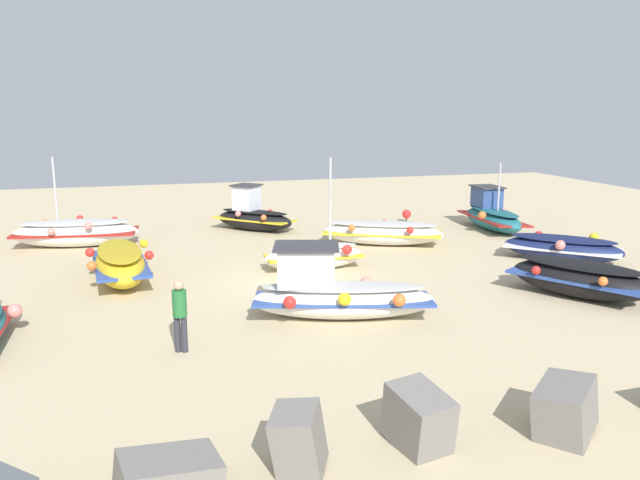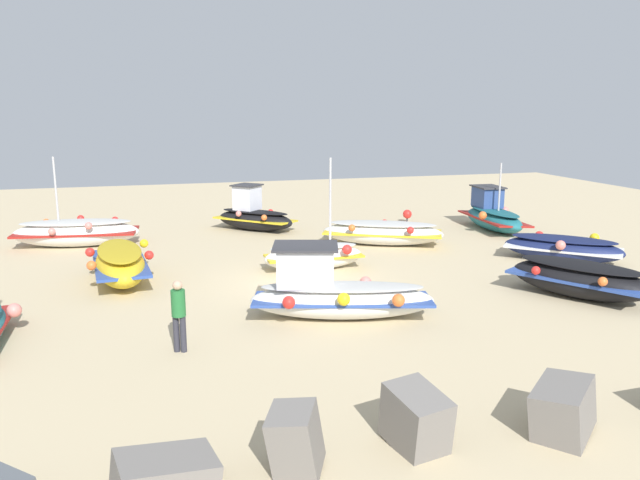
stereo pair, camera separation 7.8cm
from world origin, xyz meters
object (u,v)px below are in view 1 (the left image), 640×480
(fishing_boat_1, at_px, (120,263))
(fishing_boat_9, at_px, (579,278))
(fishing_boat_0, at_px, (314,255))
(fishing_boat_2, at_px, (382,232))
(fishing_boat_3, at_px, (563,248))
(mooring_buoy_0, at_px, (407,214))
(person_walking, at_px, (180,311))
(fishing_boat_5, at_px, (76,232))
(fishing_boat_4, at_px, (253,216))
(fishing_boat_6, at_px, (337,293))
(fishing_boat_8, at_px, (492,215))

(fishing_boat_1, height_order, fishing_boat_9, fishing_boat_1)
(fishing_boat_0, relative_size, fishing_boat_2, 0.75)
(fishing_boat_2, bearing_deg, fishing_boat_0, 65.35)
(fishing_boat_1, relative_size, fishing_boat_2, 0.86)
(fishing_boat_2, bearing_deg, fishing_boat_9, 135.61)
(fishing_boat_3, relative_size, mooring_buoy_0, 6.50)
(person_walking, bearing_deg, fishing_boat_5, 36.03)
(fishing_boat_9, bearing_deg, mooring_buoy_0, -32.07)
(fishing_boat_2, height_order, fishing_boat_3, fishing_boat_2)
(fishing_boat_1, height_order, mooring_buoy_0, fishing_boat_1)
(fishing_boat_0, distance_m, fishing_boat_9, 8.39)
(fishing_boat_4, distance_m, fishing_boat_6, 12.43)
(fishing_boat_3, distance_m, fishing_boat_8, 5.94)
(fishing_boat_2, relative_size, fishing_boat_3, 1.28)
(fishing_boat_6, bearing_deg, person_walking, 32.97)
(fishing_boat_2, relative_size, fishing_boat_5, 1.01)
(fishing_boat_2, bearing_deg, mooring_buoy_0, -98.52)
(fishing_boat_6, height_order, fishing_boat_9, fishing_boat_6)
(fishing_boat_9, relative_size, mooring_buoy_0, 6.91)
(fishing_boat_4, distance_m, mooring_buoy_0, 7.45)
(fishing_boat_8, bearing_deg, fishing_boat_1, 109.39)
(fishing_boat_0, xyz_separation_m, fishing_boat_1, (6.33, -0.22, 0.11))
(fishing_boat_0, xyz_separation_m, mooring_buoy_0, (-6.66, -7.35, -0.10))
(fishing_boat_2, relative_size, fishing_boat_9, 1.20)
(fishing_boat_1, height_order, fishing_boat_5, fishing_boat_5)
(fishing_boat_6, bearing_deg, mooring_buoy_0, -105.30)
(fishing_boat_1, relative_size, fishing_boat_4, 1.17)
(fishing_boat_5, height_order, fishing_boat_6, fishing_boat_5)
(fishing_boat_5, bearing_deg, fishing_boat_6, -49.01)
(fishing_boat_8, xyz_separation_m, fishing_boat_9, (3.03, 9.78, -0.08))
(fishing_boat_0, relative_size, fishing_boat_8, 0.86)
(fishing_boat_2, bearing_deg, fishing_boat_1, 41.68)
(mooring_buoy_0, bearing_deg, fishing_boat_4, -0.84)
(fishing_boat_1, relative_size, fishing_boat_6, 0.85)
(fishing_boat_1, xyz_separation_m, person_walking, (-1.47, 6.47, 0.37))
(fishing_boat_4, xyz_separation_m, mooring_buoy_0, (-7.44, 0.11, -0.26))
(fishing_boat_0, distance_m, fishing_boat_8, 10.71)
(fishing_boat_1, bearing_deg, fishing_boat_0, 82.48)
(fishing_boat_3, distance_m, fishing_boat_6, 10.42)
(mooring_buoy_0, bearing_deg, fishing_boat_5, 4.88)
(person_walking, height_order, mooring_buoy_0, person_walking)
(fishing_boat_1, relative_size, fishing_boat_5, 0.87)
(fishing_boat_4, distance_m, person_walking, 14.30)
(fishing_boat_8, bearing_deg, fishing_boat_0, 119.58)
(fishing_boat_2, height_order, person_walking, person_walking)
(fishing_boat_8, bearing_deg, fishing_boat_4, 78.82)
(fishing_boat_6, bearing_deg, fishing_boat_9, -165.60)
(mooring_buoy_0, bearing_deg, fishing_boat_1, 28.76)
(fishing_boat_8, height_order, mooring_buoy_0, fishing_boat_8)
(fishing_boat_2, bearing_deg, fishing_boat_6, 86.89)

